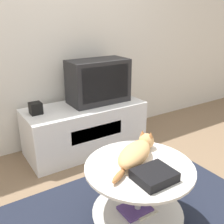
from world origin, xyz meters
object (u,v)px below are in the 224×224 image
at_px(tv, 98,81).
at_px(speaker, 36,108).
at_px(dvd_box, 154,175).
at_px(cat, 136,152).

bearing_deg(tv, speaker, 179.12).
relative_size(tv, dvd_box, 2.77).
relative_size(speaker, cat, 0.21).
xyz_separation_m(tv, dvd_box, (-0.45, -1.44, -0.22)).
height_order(speaker, dvd_box, speaker).
bearing_deg(cat, tv, 42.59).
bearing_deg(tv, dvd_box, -107.26).
height_order(tv, cat, tv).
relative_size(tv, cat, 1.23).
bearing_deg(dvd_box, cat, 77.95).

